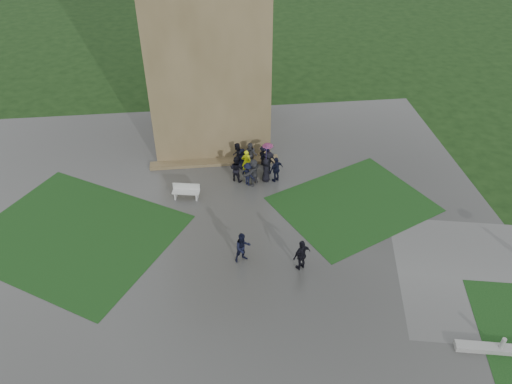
{
  "coord_description": "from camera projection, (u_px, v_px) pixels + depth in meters",
  "views": [
    {
      "loc": [
        -0.33,
        -18.84,
        19.55
      ],
      "look_at": [
        2.36,
        5.4,
        1.2
      ],
      "focal_mm": 35.0,
      "sensor_mm": 36.0,
      "label": 1
    }
  ],
  "objects": [
    {
      "name": "pedestrian_mid",
      "position": [
        243.0,
        248.0,
        26.95
      ],
      "size": [
        1.02,
        0.78,
        1.86
      ],
      "primitive_type": "imported",
      "rotation": [
        0.0,
        0.0,
        0.32
      ],
      "color": "black",
      "rests_on": "plaza"
    },
    {
      "name": "lawn_inset_right",
      "position": [
        353.0,
        204.0,
        31.45
      ],
      "size": [
        11.12,
        10.15,
        0.01
      ],
      "primitive_type": "cube",
      "rotation": [
        0.0,
        0.0,
        0.44
      ],
      "color": "#133412",
      "rests_on": "plaza"
    },
    {
      "name": "tower_plinth",
      "position": [
        215.0,
        162.0,
        35.09
      ],
      "size": [
        9.0,
        0.8,
        0.22
      ],
      "primitive_type": "cube",
      "color": "brown",
      "rests_on": "plaza"
    },
    {
      "name": "tower",
      "position": [
        205.0,
        15.0,
        33.25
      ],
      "size": [
        8.0,
        8.0,
        18.0
      ],
      "primitive_type": "cube",
      "color": "brown",
      "rests_on": "ground"
    },
    {
      "name": "pedestrian_near",
      "position": [
        302.0,
        255.0,
        26.45
      ],
      "size": [
        1.3,
        1.12,
        1.92
      ],
      "primitive_type": "imported",
      "rotation": [
        0.0,
        0.0,
        3.66
      ],
      "color": "black",
      "rests_on": "plaza"
    },
    {
      "name": "lawn_inset_left",
      "position": [
        74.0,
        235.0,
        29.16
      ],
      "size": [
        14.1,
        13.46,
        0.01
      ],
      "primitive_type": "cube",
      "rotation": [
        0.0,
        0.0,
        -0.56
      ],
      "color": "#133412",
      "rests_on": "plaza"
    },
    {
      "name": "plaza",
      "position": [
        221.0,
        247.0,
        28.33
      ],
      "size": [
        34.0,
        34.0,
        0.02
      ],
      "primitive_type": "cube",
      "color": "#393936",
      "rests_on": "ground"
    },
    {
      "name": "bench",
      "position": [
        186.0,
        191.0,
        31.69
      ],
      "size": [
        1.79,
        0.85,
        1.0
      ],
      "rotation": [
        0.0,
        0.0,
        -0.19
      ],
      "color": "beige",
      "rests_on": "plaza"
    },
    {
      "name": "ground",
      "position": [
        223.0,
        273.0,
        26.75
      ],
      "size": [
        120.0,
        120.0,
        0.0
      ],
      "primitive_type": "plane",
      "color": "black"
    },
    {
      "name": "visitor_cluster",
      "position": [
        257.0,
        164.0,
        33.34
      ],
      "size": [
        3.77,
        3.62,
        2.62
      ],
      "color": "black",
      "rests_on": "plaza"
    }
  ]
}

